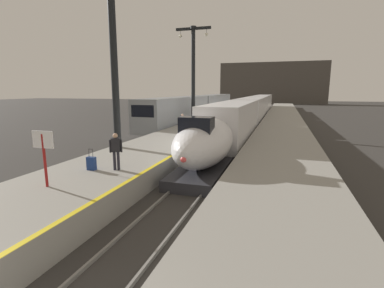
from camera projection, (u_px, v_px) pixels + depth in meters
The scene contains 16 objects.
platform_left at pixel (196, 132), 28.16m from camera, with size 4.80×110.00×1.05m, color gray.
platform_right at pixel (282, 136), 25.75m from camera, with size 4.80×110.00×1.05m, color gray.
platform_left_safety_stripe at pixel (219, 128), 27.38m from camera, with size 0.20×107.80×0.01m, color yellow.
rail_main_left at pixel (234, 134), 29.84m from camera, with size 0.08×110.00×0.12m, color slate.
rail_main_right at pixel (249, 135), 29.39m from camera, with size 0.08×110.00×0.12m, color slate.
rail_secondary_left at pixel (163, 131), 32.24m from camera, with size 0.08×110.00×0.12m, color slate.
rail_secondary_right at pixel (175, 132), 31.80m from camera, with size 0.08×110.00×0.12m, color slate.
highspeed_train_main at pixel (252, 110), 38.30m from camera, with size 2.92×57.17×3.60m.
regional_train_adjacent at pixel (199, 107), 42.79m from camera, with size 2.85×36.60×3.80m.
station_column_mid at pixel (113, 45), 16.99m from camera, with size 4.00×0.68×10.45m.
station_column_far at pixel (193, 66), 32.01m from camera, with size 4.00×0.68×10.46m.
passenger_near_edge at pixel (116, 149), 12.79m from camera, with size 0.52×0.36×1.69m.
passenger_mid_platform at pixel (182, 122), 23.19m from camera, with size 0.49×0.40×1.69m.
rolling_suitcase at pixel (91, 163), 12.92m from camera, with size 0.40×0.22×0.98m.
departure_info_board at pixel (43, 147), 10.46m from camera, with size 0.90×0.10×2.12m.
terminus_back_wall at pixel (272, 83), 98.09m from camera, with size 36.00×2.00×14.00m, color #4C4742.
Camera 1 is at (3.96, -1.96, 4.63)m, focal length 26.66 mm.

